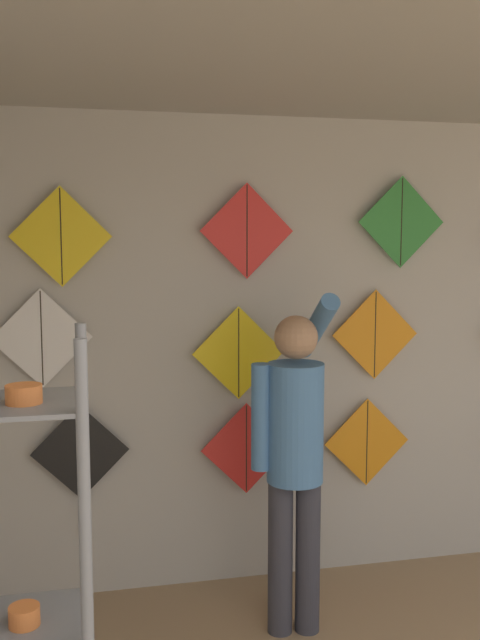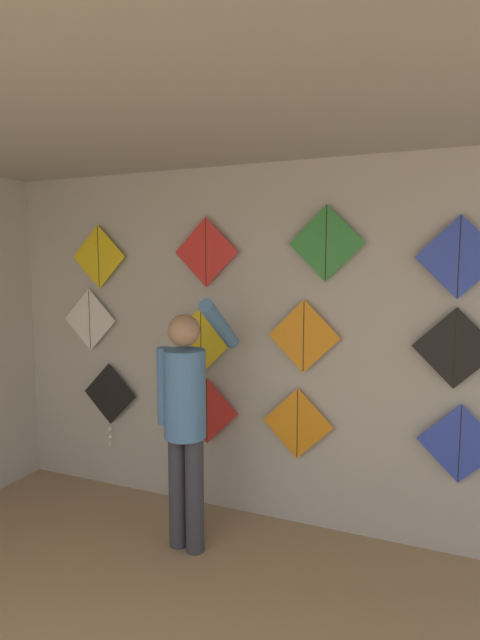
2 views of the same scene
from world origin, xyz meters
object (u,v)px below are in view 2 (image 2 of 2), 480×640
at_px(kite_2, 297,424).
at_px(kite_10, 326,243).
at_px(kite_3, 460,444).
at_px(kite_7, 455,348).
at_px(kite_5, 201,341).
at_px(kite_11, 459,257).
at_px(kite_9, 206,252).
at_px(kite_0, 110,398).
at_px(kite_6, 304,336).
at_px(kite_1, 207,411).
at_px(kite_8, 99,257).
at_px(kite_4, 90,320).
at_px(shopkeeper, 186,410).

distance_m(kite_2, kite_10, 1.37).
distance_m(kite_3, kite_7, 0.65).
relative_size(kite_2, kite_5, 1.00).
height_order(kite_10, kite_11, kite_10).
bearing_deg(kite_7, kite_11, 180.00).
xyz_separation_m(kite_3, kite_9, (-1.91, 0.00, 1.30)).
relative_size(kite_9, kite_11, 1.00).
relative_size(kite_0, kite_6, 1.38).
xyz_separation_m(kite_5, kite_7, (1.90, 0.00, 0.06)).
height_order(kite_1, kite_7, kite_7).
bearing_deg(kite_9, kite_3, 0.00).
bearing_deg(kite_8, kite_4, 180.00).
xyz_separation_m(kite_3, kite_4, (-3.07, 0.00, 0.71)).
bearing_deg(kite_0, kite_2, 0.03).
height_order(kite_9, kite_10, kite_10).
distance_m(kite_7, kite_9, 1.96).
bearing_deg(kite_0, kite_8, 179.22).
bearing_deg(kite_3, kite_10, 180.00).
height_order(kite_7, kite_11, kite_11).
xyz_separation_m(kite_3, kite_8, (-2.95, 0.00, 1.27)).
height_order(shopkeeper, kite_8, kite_8).
relative_size(kite_1, kite_8, 1.00).
bearing_deg(kite_4, kite_0, -0.30).
xyz_separation_m(kite_1, kite_4, (-1.16, 0.00, 0.70)).
bearing_deg(kite_2, kite_6, 0.00).
xyz_separation_m(shopkeeper, kite_0, (-1.10, 0.58, -0.18)).
relative_size(kite_8, kite_9, 1.00).
height_order(kite_7, kite_9, kite_9).
relative_size(kite_2, kite_3, 1.00).
height_order(kite_7, kite_8, kite_8).
relative_size(kite_8, kite_10, 1.00).
height_order(shopkeeper, kite_11, kite_11).
xyz_separation_m(kite_0, kite_11, (2.82, 0.00, 1.25)).
distance_m(shopkeeper, kite_0, 1.25).
bearing_deg(kite_5, kite_7, 0.00).
bearing_deg(kite_7, kite_5, 180.00).
relative_size(kite_1, kite_6, 1.00).
bearing_deg(kite_5, kite_4, 180.00).
bearing_deg(kite_6, kite_4, 180.00).
relative_size(kite_2, kite_9, 1.00).
distance_m(shopkeeper, kite_6, 1.02).
bearing_deg(kite_8, kite_5, 0.00).
bearing_deg(kite_10, kite_2, 180.00).
bearing_deg(kite_11, kite_3, 0.00).
height_order(kite_6, kite_7, kite_6).
height_order(shopkeeper, kite_5, shopkeeper).
distance_m(kite_5, kite_10, 1.27).
bearing_deg(kite_0, kite_4, 179.70).
bearing_deg(kite_11, kite_6, 180.00).
distance_m(shopkeeper, kite_10, 1.55).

